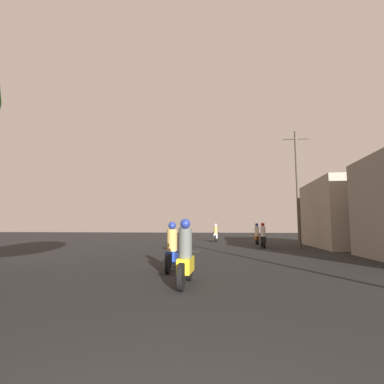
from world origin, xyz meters
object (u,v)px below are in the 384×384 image
at_px(building_right_far, 345,214).
at_px(utility_pole_far, 298,186).
at_px(motorcycle_black, 263,238).
at_px(motorcycle_blue, 172,251).
at_px(motorcycle_orange, 257,236).
at_px(motorcycle_red, 183,242).
at_px(motorcycle_yellow, 186,259).
at_px(motorcycle_white, 216,235).

distance_m(building_right_far, utility_pole_far, 3.99).
relative_size(motorcycle_black, building_right_far, 0.26).
distance_m(motorcycle_blue, utility_pole_far, 12.32).
distance_m(motorcycle_orange, building_right_far, 6.24).
distance_m(motorcycle_red, motorcycle_black, 6.69).
bearing_deg(motorcycle_yellow, motorcycle_orange, 88.14).
relative_size(motorcycle_white, utility_pole_far, 0.26).
distance_m(motorcycle_blue, motorcycle_orange, 14.51).
height_order(motorcycle_black, motorcycle_white, motorcycle_black).
height_order(motorcycle_red, building_right_far, building_right_far).
bearing_deg(motorcycle_white, motorcycle_red, -102.20).
bearing_deg(building_right_far, motorcycle_yellow, -121.68).
relative_size(motorcycle_red, motorcycle_white, 1.00).
distance_m(motorcycle_blue, motorcycle_red, 5.44).
height_order(motorcycle_white, building_right_far, building_right_far).
relative_size(motorcycle_yellow, motorcycle_red, 0.97).
bearing_deg(motorcycle_red, motorcycle_yellow, -77.63).
relative_size(motorcycle_yellow, motorcycle_white, 0.97).
distance_m(motorcycle_orange, motorcycle_white, 4.71).
height_order(motorcycle_black, motorcycle_orange, motorcycle_orange).
relative_size(motorcycle_blue, motorcycle_black, 0.94).
bearing_deg(motorcycle_black, motorcycle_white, 108.82).
xyz_separation_m(motorcycle_orange, building_right_far, (5.58, -2.33, 1.54)).
height_order(motorcycle_orange, building_right_far, building_right_far).
distance_m(motorcycle_white, building_right_far, 10.65).
relative_size(motorcycle_black, motorcycle_orange, 1.03).
bearing_deg(motorcycle_black, utility_pole_far, -13.87).
height_order(motorcycle_blue, motorcycle_red, motorcycle_red).
bearing_deg(motorcycle_orange, motorcycle_white, 140.35).
height_order(motorcycle_red, motorcycle_black, motorcycle_black).
height_order(motorcycle_red, motorcycle_white, motorcycle_white).
bearing_deg(motorcycle_blue, motorcycle_yellow, -74.48).
xyz_separation_m(motorcycle_blue, building_right_far, (9.34, 11.68, 1.56)).
distance_m(motorcycle_red, motorcycle_orange, 9.62).
distance_m(motorcycle_blue, motorcycle_black, 11.14).
xyz_separation_m(motorcycle_red, motorcycle_orange, (4.31, 8.60, 0.01)).
bearing_deg(motorcycle_white, motorcycle_orange, -52.96).
xyz_separation_m(motorcycle_yellow, motorcycle_white, (-0.29, 19.60, 0.01)).
distance_m(motorcycle_red, utility_pole_far, 8.80).
bearing_deg(motorcycle_black, motorcycle_yellow, -110.95).
distance_m(motorcycle_yellow, utility_pole_far, 13.90).
distance_m(motorcycle_red, building_right_far, 11.80).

